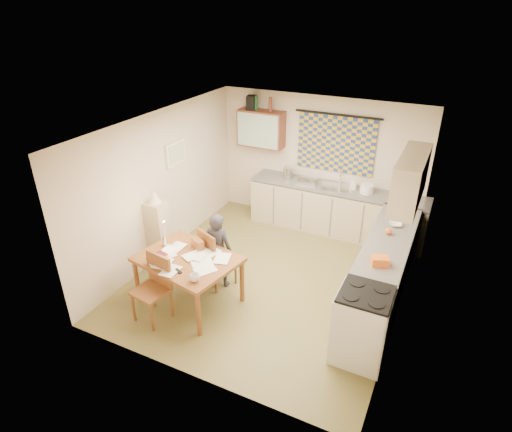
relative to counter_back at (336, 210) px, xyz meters
The scene contains 44 objects.
floor 2.06m from the counter_back, 103.89° to the right, with size 4.00×4.50×0.02m, color brown.
ceiling 2.88m from the counter_back, 103.89° to the right, with size 4.00×4.50×0.02m, color white.
wall_back 0.98m from the counter_back, 147.27° to the left, with size 4.00×0.02×2.50m, color beige.
wall_front 4.31m from the counter_back, 96.53° to the right, with size 4.00×0.02×2.50m, color beige.
wall_left 3.26m from the counter_back, 141.96° to the right, with size 0.02×4.50×2.50m, color beige.
wall_right 2.60m from the counter_back, 51.92° to the right, with size 0.02×4.50×2.50m, color beige.
window_blind 1.24m from the counter_back, 124.02° to the left, with size 1.45×0.03×1.05m, color navy.
curtain_rod 1.78m from the counter_back, 126.09° to the left, with size 0.04×0.04×1.60m, color black.
wall_cabinet 2.12m from the counter_back, behind, with size 0.90×0.34×0.70m, color brown.
wall_cabinet_glass 2.12m from the counter_back, behind, with size 0.84×0.02×0.64m, color #99B2A5.
upper_cabinet_right 2.39m from the counter_back, 46.09° to the right, with size 0.34×1.30×0.70m, color tan.
framed_print 3.16m from the counter_back, 147.70° to the right, with size 0.04×0.50×0.40m, color #EEE4C8.
print_canvas 3.14m from the counter_back, 147.44° to the right, with size 0.01×0.42×0.32m, color silver.
counter_back is the anchor object (origin of this frame).
counter_right 2.12m from the counter_back, 55.02° to the right, with size 0.62×2.95×0.92m.
stove 3.24m from the counter_back, 67.90° to the right, with size 0.64×0.64×0.98m.
sink 0.43m from the counter_back, behind, with size 0.55×0.45×0.10m, color silver.
tap 0.63m from the counter_back, 94.84° to the left, with size 0.03×0.03×0.28m, color silver.
dish_rack 0.77m from the counter_back, behind, with size 0.35×0.30×0.06m, color silver.
kettle 1.16m from the counter_back, behind, with size 0.18×0.18×0.24m, color silver.
mixing_bowl 0.76m from the counter_back, ahead, with size 0.24×0.24×0.16m, color white.
soap_bottle 0.63m from the counter_back, 10.75° to the left, with size 0.13×0.13×0.21m, color white.
bowl 1.67m from the counter_back, 40.48° to the right, with size 0.25×0.25×0.05m, color white.
orange_bag 2.60m from the counter_back, 61.44° to the right, with size 0.22×0.16×0.12m, color orange.
fruit_orange 1.86m from the counter_back, 49.28° to the right, with size 0.10×0.10×0.10m, color orange.
speaker 2.60m from the counter_back, behind, with size 0.16×0.20×0.26m, color black.
bottle_green 2.54m from the counter_back, behind, with size 0.07×0.07×0.26m, color #195926.
bottle_brown 2.33m from the counter_back, behind, with size 0.07×0.07×0.26m, color brown.
dining_table 3.27m from the counter_back, 113.71° to the right, with size 1.54×1.28×0.75m.
chair_far 2.71m from the counter_back, 115.54° to the right, with size 0.58×0.58×0.97m.
chair_near 3.87m from the counter_back, 113.71° to the right, with size 0.50×0.50×0.96m.
person 2.70m from the counter_back, 115.03° to the right, with size 0.48×0.34×1.24m, color black.
shelf_stand 3.32m from the counter_back, 134.41° to the right, with size 0.32×0.30×1.15m, color tan.
lampshade 3.41m from the counter_back, 134.41° to the right, with size 0.20×0.20×0.22m, color #EEE4C8.
letter_rack 3.04m from the counter_back, 115.85° to the right, with size 0.22×0.10×0.16m, color brown.
mug 3.55m from the counter_back, 104.97° to the right, with size 0.17×0.17×0.10m, color white.
magazine 3.64m from the counter_back, 119.87° to the right, with size 0.25×0.30×0.02m, color maroon.
book 3.52m from the counter_back, 119.73° to the right, with size 0.20×0.27×0.02m, color orange.
orange_box 3.63m from the counter_back, 117.71° to the right, with size 0.12×0.08×0.04m, color orange.
eyeglasses 3.57m from the counter_back, 110.32° to the right, with size 0.13×0.04×0.02m, color black.
candle_holder 3.41m from the counter_back, 122.16° to the right, with size 0.06×0.06×0.18m, color silver.
candle 3.43m from the counter_back, 122.16° to the right, with size 0.02×0.02×0.22m, color white.
candle_flame 3.43m from the counter_back, 122.02° to the right, with size 0.02×0.02×0.02m, color #FFCC66.
papers 3.30m from the counter_back, 113.47° to the right, with size 1.08×0.97×0.02m.
Camera 1 is at (2.30, -5.24, 4.08)m, focal length 30.00 mm.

